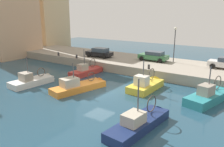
{
  "coord_description": "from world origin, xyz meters",
  "views": [
    {
      "loc": [
        -17.18,
        -13.41,
        7.76
      ],
      "look_at": [
        3.02,
        0.5,
        1.2
      ],
      "focal_mm": 35.9,
      "sensor_mm": 36.0,
      "label": 1
    }
  ],
  "objects": [
    {
      "name": "parked_car_black",
      "position": [
        10.19,
        7.79,
        1.93
      ],
      "size": [
        2.14,
        4.28,
        1.43
      ],
      "color": "black",
      "rests_on": "quay_wall"
    },
    {
      "name": "waterfront_building_central",
      "position": [
        6.48,
        25.99,
        9.19
      ],
      "size": [
        8.75,
        8.34,
        18.35
      ],
      "color": "tan",
      "rests_on": "ground"
    },
    {
      "name": "mooring_bollard_south",
      "position": [
        7.35,
        -2.0,
        1.48
      ],
      "size": [
        0.28,
        0.28,
        0.55
      ],
      "primitive_type": "cylinder",
      "color": "#2D2D33",
      "rests_on": "quay_wall"
    },
    {
      "name": "waterfront_building_west_mid",
      "position": [
        17.05,
        28.79,
        10.06
      ],
      "size": [
        7.42,
        9.25,
        20.08
      ],
      "color": "#D1B284",
      "rests_on": "ground"
    },
    {
      "name": "fishing_boat_red",
      "position": [
        4.8,
        5.63,
        0.11
      ],
      "size": [
        5.71,
        2.08,
        4.2
      ],
      "color": "#BC3833",
      "rests_on": "ground"
    },
    {
      "name": "water_surface",
      "position": [
        0.0,
        0.0,
        0.0
      ],
      "size": [
        80.0,
        80.0,
        0.0
      ],
      "primitive_type": "plane",
      "color": "navy",
      "rests_on": "ground"
    },
    {
      "name": "parked_car_green",
      "position": [
        12.31,
        -0.39,
        1.91
      ],
      "size": [
        2.08,
        4.15,
        1.38
      ],
      "color": "#387547",
      "rests_on": "quay_wall"
    },
    {
      "name": "mooring_bollard_mid",
      "position": [
        7.35,
        10.0,
        1.48
      ],
      "size": [
        0.28,
        0.28,
        0.55
      ],
      "primitive_type": "cylinder",
      "color": "#2D2D33",
      "rests_on": "quay_wall"
    },
    {
      "name": "fishing_boat_white",
      "position": [
        -2.1,
        7.69,
        0.11
      ],
      "size": [
        5.66,
        2.44,
        4.14
      ],
      "color": "white",
      "rests_on": "ground"
    },
    {
      "name": "fishing_boat_yellow",
      "position": [
        3.72,
        -3.6,
        0.12
      ],
      "size": [
        5.59,
        2.44,
        4.16
      ],
      "color": "gold",
      "rests_on": "ground"
    },
    {
      "name": "quay_streetlamp",
      "position": [
        13.0,
        -3.07,
        4.45
      ],
      "size": [
        0.36,
        0.36,
        4.83
      ],
      "color": "#38383D",
      "rests_on": "quay_wall"
    },
    {
      "name": "fishing_boat_teal",
      "position": [
        3.83,
        -9.89,
        0.12
      ],
      "size": [
        6.58,
        3.37,
        4.18
      ],
      "color": "teal",
      "rests_on": "ground"
    },
    {
      "name": "mooring_bollard_north",
      "position": [
        7.35,
        14.0,
        1.48
      ],
      "size": [
        0.28,
        0.28,
        0.55
      ],
      "primitive_type": "cylinder",
      "color": "#2D2D33",
      "rests_on": "quay_wall"
    },
    {
      "name": "fishing_boat_orange",
      "position": [
        -0.58,
        1.97,
        0.14
      ],
      "size": [
        6.95,
        3.3,
        3.84
      ],
      "color": "orange",
      "rests_on": "ground"
    },
    {
      "name": "quay_wall",
      "position": [
        11.5,
        0.0,
        0.6
      ],
      "size": [
        9.0,
        56.0,
        1.2
      ],
      "primitive_type": "cube",
      "color": "#9E9384",
      "rests_on": "ground"
    },
    {
      "name": "fishing_boat_navy",
      "position": [
        -4.22,
        -7.0,
        0.12
      ],
      "size": [
        6.82,
        2.33,
        4.42
      ],
      "color": "navy",
      "rests_on": "ground"
    }
  ]
}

